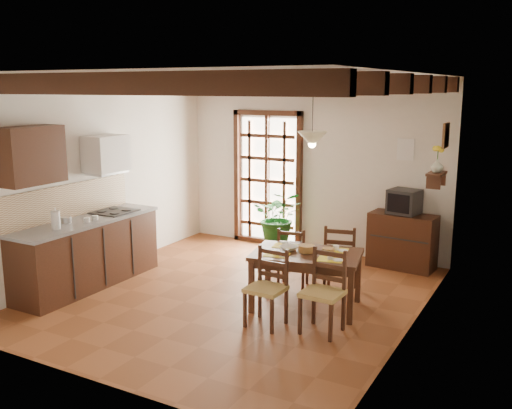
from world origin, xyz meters
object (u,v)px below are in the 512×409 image
Objects in this scene: chair_far_left at (293,268)px; pendant_lamp at (312,138)px; dining_table at (307,260)px; kitchen_counter at (88,252)px; chair_near_right at (323,307)px; potted_plant at (279,220)px; sideboard at (402,241)px; chair_near_left at (266,302)px; crt_tv at (404,202)px; chair_far_right at (341,271)px.

chair_far_left is 1.93m from pendant_lamp.
dining_table is at bearing -90.00° from pendant_lamp.
kitchen_counter is 2.45× the size of chair_near_right.
sideboard is at bearing 7.16° from potted_plant.
chair_far_left is at bearing 104.32° from chair_near_left.
kitchen_counter reaches higher than crt_tv.
chair_far_left is 1.60m from potted_plant.
crt_tv is at bearing 89.18° from chair_near_right.
kitchen_counter is 2.55× the size of chair_near_left.
potted_plant reaches higher than dining_table.
chair_near_right is at bearing -56.27° from pendant_lamp.
sideboard is 1.96m from potted_plant.
chair_far_right reaches higher than chair_far_left.
kitchen_counter is 1.58× the size of dining_table.
kitchen_counter is 2.79m from chair_far_left.
chair_far_right is 1.90m from pendant_lamp.
sideboard is at bearing 76.83° from chair_near_left.
crt_tv is at bearing 38.53° from kitchen_counter.
chair_near_left reaches higher than chair_far_left.
chair_near_left is 0.96× the size of chair_far_right.
chair_near_left is at bearing 88.51° from chair_far_left.
crt_tv is at bearing 73.09° from pendant_lamp.
potted_plant is at bearing -167.81° from sideboard.
crt_tv is (1.06, 1.55, 0.75)m from chair_far_left.
chair_near_right is (0.63, 0.13, 0.01)m from chair_near_left.
sideboard is (1.06, 1.56, 0.15)m from chair_far_left.
chair_far_right reaches higher than chair_near_left.
chair_far_right is at bearing 78.23° from chair_near_left.
kitchen_counter is at bearing -136.39° from sideboard.
dining_table is 1.70× the size of chair_far_left.
sideboard is at bearing 89.19° from chair_near_right.
chair_near_left is 1.04× the size of pendant_lamp.
chair_near_left is at bearing -102.40° from pendant_lamp.
chair_far_right is at bearing -38.20° from potted_plant.
crt_tv is 2.37m from pendant_lamp.
chair_near_left is 0.39× the size of potted_plant.
chair_near_left is 1.05× the size of chair_far_left.
pendant_lamp is at bearing 61.58° from chair_far_right.
chair_near_right is at bearing 1.95° from kitchen_counter.
sideboard is (0.16, 2.71, 0.12)m from chair_near_right.
chair_near_right is (3.38, 0.11, -0.19)m from kitchen_counter.
potted_plant is at bearing 128.37° from chair_near_right.
chair_far_left is at bearing 133.14° from pendant_lamp.
chair_far_right is at bearing -101.96° from sideboard.
potted_plant is (-1.94, -0.24, 0.16)m from sideboard.
pendant_lamp is (-0.62, -2.03, 1.67)m from sideboard.
potted_plant is 2.69m from pendant_lamp.
chair_far_right is 0.95× the size of sideboard.
potted_plant reaches higher than chair_near_right.
chair_far_right is at bearing 178.27° from chair_far_left.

